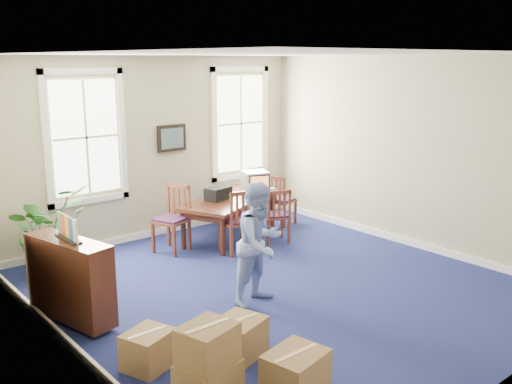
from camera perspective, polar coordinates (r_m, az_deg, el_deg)
floor at (r=8.18m, az=2.19°, el=-9.41°), size 6.50×6.50×0.00m
ceiling at (r=7.55m, az=2.41°, el=13.63°), size 6.50×6.50×0.00m
wall_back at (r=10.31m, az=-9.97°, el=4.39°), size 6.50×0.00×6.50m
wall_left at (r=6.16m, az=-18.87°, el=-2.02°), size 0.00×6.50×6.50m
wall_right at (r=9.95m, az=15.23°, el=3.81°), size 0.00×6.50×6.50m
baseboard_back at (r=10.62m, az=-9.56°, el=-3.87°), size 6.00×0.04×0.12m
baseboard_left at (r=6.72m, az=-17.63°, el=-14.77°), size 0.04×6.50×0.12m
baseboard_right at (r=10.27m, az=14.62°, el=-4.71°), size 0.04×6.50×0.12m
window_left at (r=9.67m, az=-16.67°, el=5.26°), size 1.40×0.12×2.20m
window_right at (r=11.31m, az=-1.59°, el=6.88°), size 1.40×0.12×2.20m
wall_picture at (r=10.40m, az=-8.43°, el=5.35°), size 0.58×0.06×0.48m
conference_table at (r=10.26m, az=-2.53°, el=-2.55°), size 2.32×1.72×0.72m
crt_tv at (r=10.54m, az=-0.03°, el=1.02°), size 0.58×0.60×0.40m
game_console at (r=10.73m, az=1.31°, el=0.28°), size 0.18×0.22×0.05m
equipment_bag at (r=10.04m, az=-3.81°, el=-0.15°), size 0.50×0.38×0.22m
chair_near_left at (r=9.41m, az=-1.96°, el=-2.85°), size 0.56×0.56×1.09m
chair_near_right at (r=9.96m, az=1.96°, el=-2.31°), size 0.57×0.57×0.96m
chair_end_left at (r=9.53m, az=-8.51°, el=-2.72°), size 0.64×0.64×1.10m
chair_end_right at (r=11.01m, az=2.62°, el=-0.77°), size 0.53×0.53×0.98m
man at (r=7.41m, az=0.42°, el=-5.16°), size 0.88×0.74×1.62m
credenza at (r=7.32m, az=-18.06°, el=-8.65°), size 0.65×1.32×1.00m
brochure_rack at (r=7.11m, az=-18.30°, el=-3.70°), size 0.29×0.72×0.31m
potted_plant at (r=9.07m, az=-20.05°, el=-3.52°), size 1.49×1.41×1.32m
cardboard_boxes at (r=5.66m, az=-3.68°, el=-15.63°), size 1.77×1.77×0.83m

